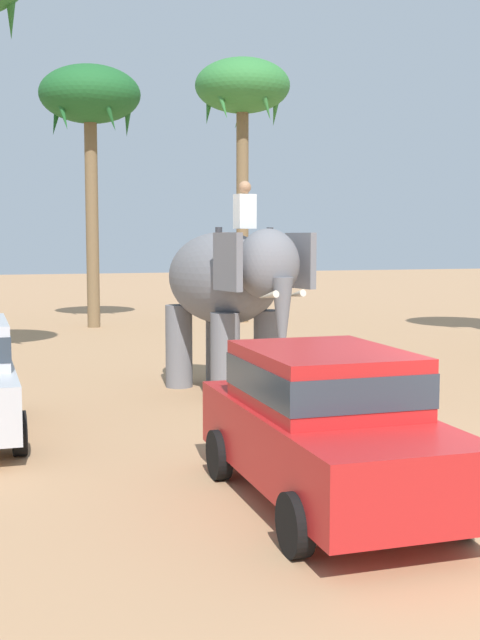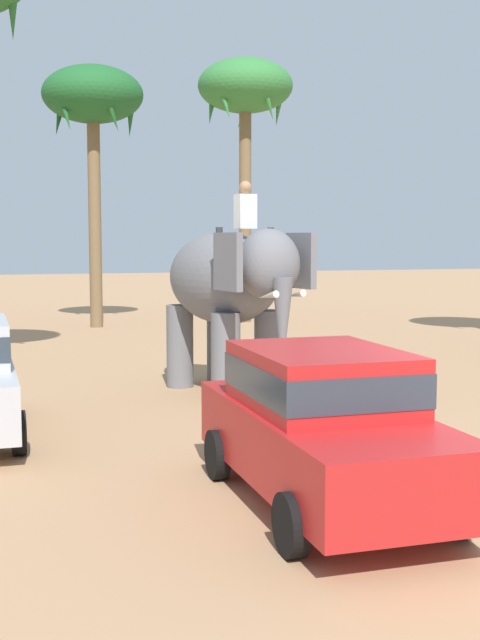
% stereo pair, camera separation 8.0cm
% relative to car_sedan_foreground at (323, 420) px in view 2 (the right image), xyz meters
% --- Properties ---
extents(car_sedan_foreground, '(1.89, 4.11, 1.70)m').
position_rel_car_sedan_foreground_xyz_m(car_sedan_foreground, '(0.00, 0.00, 0.00)').
color(car_sedan_foreground, red).
rests_on(car_sedan_foreground, ground).
extents(elephant_with_mahout, '(2.29, 4.01, 3.88)m').
position_rel_car_sedan_foreground_xyz_m(elephant_with_mahout, '(0.79, 6.36, 1.06)').
color(elephant_with_mahout, slate).
rests_on(elephant_with_mahout, ground).
extents(palm_tree_near_hut, '(3.20, 3.20, 8.88)m').
position_rel_car_sedan_foreground_xyz_m(palm_tree_near_hut, '(5.05, 18.94, 6.76)').
color(palm_tree_near_hut, brown).
rests_on(palm_tree_near_hut, ground).
extents(palm_tree_left_of_road, '(3.20, 3.20, 8.32)m').
position_rel_car_sedan_foreground_xyz_m(palm_tree_left_of_road, '(-0.07, 18.78, 6.24)').
color(palm_tree_left_of_road, brown).
rests_on(palm_tree_left_of_road, ground).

